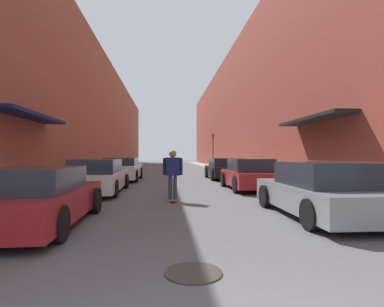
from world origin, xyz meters
name	(u,v)px	position (x,y,z in m)	size (l,w,h in m)	color
ground	(171,173)	(0.00, 24.03, 0.00)	(132.17, 132.17, 0.00)	#515154
curb_strip_left	(121,169)	(-5.00, 30.04, 0.06)	(1.80, 60.08, 0.12)	gray
curb_strip_right	(218,169)	(5.00, 30.04, 0.06)	(1.80, 60.08, 0.12)	gray
building_row_left	(92,117)	(-7.90, 30.03, 5.35)	(4.90, 60.08, 10.71)	brown
building_row_right	(244,113)	(7.90, 30.03, 5.97)	(4.90, 60.08, 11.95)	brown
parked_car_left_0	(33,198)	(-3.13, 5.14, 0.57)	(2.03, 4.17, 1.19)	maroon
parked_car_left_1	(98,177)	(-3.05, 10.54, 0.62)	(1.90, 4.68, 1.29)	silver
parked_car_left_2	(122,169)	(-2.97, 16.34, 0.64)	(2.05, 4.81, 1.30)	silver
parked_car_right_0	(322,191)	(3.14, 5.54, 0.60)	(1.98, 4.20, 1.27)	gray
parked_car_right_1	(249,175)	(3.01, 11.15, 0.62)	(1.86, 4.05, 1.29)	maroon
parked_car_right_2	(224,169)	(3.07, 16.76, 0.62)	(1.99, 4.09, 1.27)	black
skateboarder	(173,170)	(-0.26, 8.16, 0.98)	(0.61, 0.78, 1.60)	brown
manhole_cover	(193,273)	(-0.15, 2.47, 0.01)	(0.70, 0.70, 0.02)	#332D28
traffic_light	(213,147)	(4.44, 29.59, 2.32)	(0.16, 0.22, 3.56)	#2D2D2D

